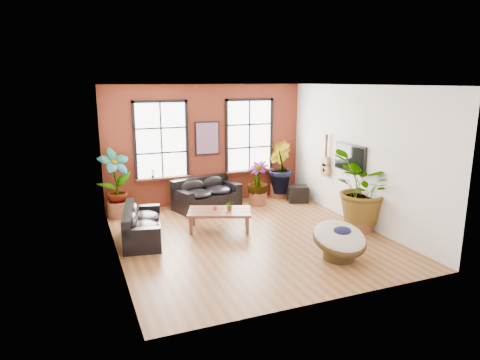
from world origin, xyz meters
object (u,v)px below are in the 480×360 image
at_px(sofa_back, 206,194).
at_px(coffee_table, 220,213).
at_px(sofa_left, 141,225).
at_px(papasan_chair, 340,239).

relative_size(sofa_back, coffee_table, 1.19).
bearing_deg(sofa_back, coffee_table, -115.15).
bearing_deg(sofa_left, sofa_back, -38.14).
xyz_separation_m(sofa_back, sofa_left, (-2.18, -1.91, -0.05)).
xyz_separation_m(sofa_back, papasan_chair, (1.44, -4.55, 0.04)).
xyz_separation_m(sofa_left, coffee_table, (1.92, -0.02, 0.09)).
height_order(sofa_back, sofa_left, sofa_back).
relative_size(coffee_table, papasan_chair, 1.53).
height_order(sofa_back, coffee_table, sofa_back).
height_order(coffee_table, papasan_chair, papasan_chair).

